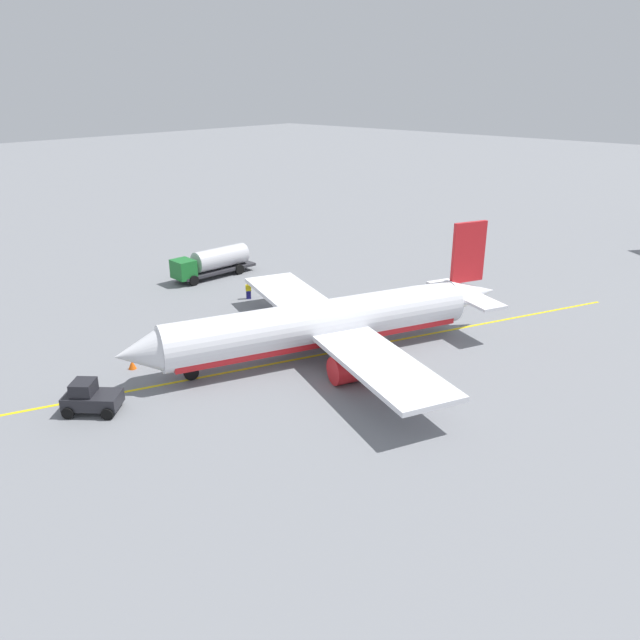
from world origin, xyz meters
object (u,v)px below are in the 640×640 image
object	(u,v)px
pushback_tug	(91,398)
safety_cone_nose	(132,365)
fuel_tanker	(213,262)
refueling_worker	(248,291)
airplane	(326,324)

from	to	relation	value
pushback_tug	safety_cone_nose	world-z (taller)	pushback_tug
fuel_tanker	safety_cone_nose	distance (m)	24.00
fuel_tanker	refueling_worker	distance (m)	8.92
refueling_worker	safety_cone_nose	bearing A→B (deg)	18.32
pushback_tug	safety_cone_nose	distance (m)	6.64
airplane	pushback_tug	size ratio (longest dim) A/B	7.66
refueling_worker	safety_cone_nose	distance (m)	17.82
airplane	refueling_worker	bearing A→B (deg)	-108.57
fuel_tanker	refueling_worker	xyz separation A→B (m)	(2.43, 8.54, -0.90)
airplane	refueling_worker	distance (m)	15.67
fuel_tanker	safety_cone_nose	xyz separation A→B (m)	(19.34, 14.14, -1.37)
pushback_tug	refueling_worker	world-z (taller)	pushback_tug
fuel_tanker	pushback_tug	world-z (taller)	fuel_tanker
airplane	refueling_worker	size ratio (longest dim) A/B	18.30
airplane	safety_cone_nose	distance (m)	15.22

